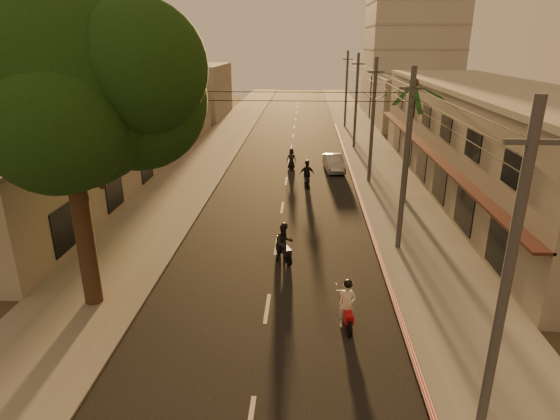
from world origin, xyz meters
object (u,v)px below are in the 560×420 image
at_px(scooter_mid_b, 307,175).
at_px(scooter_far_a, 291,160).
at_px(scooter_mid_a, 284,243).
at_px(broadleaf_tree, 75,88).
at_px(parked_car, 334,163).
at_px(scooter_red, 347,306).
at_px(palm_tree, 413,90).

height_order(scooter_mid_b, scooter_far_a, scooter_mid_b).
height_order(scooter_mid_a, scooter_far_a, scooter_mid_a).
relative_size(broadleaf_tree, scooter_mid_b, 6.04).
distance_m(scooter_far_a, parked_car, 3.50).
relative_size(scooter_red, parked_car, 0.48).
xyz_separation_m(scooter_red, scooter_mid_a, (-2.56, 5.43, 0.04)).
distance_m(scooter_mid_b, scooter_far_a, 5.15).
relative_size(palm_tree, scooter_mid_b, 4.09).
bearing_deg(scooter_mid_a, parked_car, 55.24).
distance_m(scooter_mid_b, parked_car, 5.10).
relative_size(palm_tree, scooter_far_a, 4.66).
bearing_deg(scooter_far_a, palm_tree, -49.69).
bearing_deg(parked_car, scooter_mid_b, -121.27).
bearing_deg(palm_tree, scooter_mid_b, 157.38).
bearing_deg(palm_tree, scooter_mid_a, -128.13).
distance_m(broadleaf_tree, palm_tree, 20.18).
relative_size(broadleaf_tree, scooter_red, 6.15).
bearing_deg(scooter_mid_b, scooter_red, -90.75).
relative_size(scooter_mid_a, scooter_far_a, 1.11).
relative_size(scooter_mid_a, parked_car, 0.48).
xyz_separation_m(scooter_mid_a, scooter_far_a, (-0.20, 17.27, -0.11)).
bearing_deg(scooter_red, broadleaf_tree, 166.53).
bearing_deg(parked_car, broadleaf_tree, -121.79).
bearing_deg(broadleaf_tree, scooter_mid_b, 63.75).
xyz_separation_m(broadleaf_tree, scooter_red, (9.64, -1.17, -7.62)).
distance_m(palm_tree, scooter_mid_b, 9.39).
bearing_deg(scooter_mid_b, broadleaf_tree, -121.77).
bearing_deg(scooter_far_a, parked_car, -11.43).
distance_m(scooter_red, parked_car, 22.32).
bearing_deg(scooter_mid_b, scooter_mid_a, -100.53).
bearing_deg(broadleaf_tree, scooter_red, -6.91).
bearing_deg(scooter_mid_a, scooter_red, -88.59).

